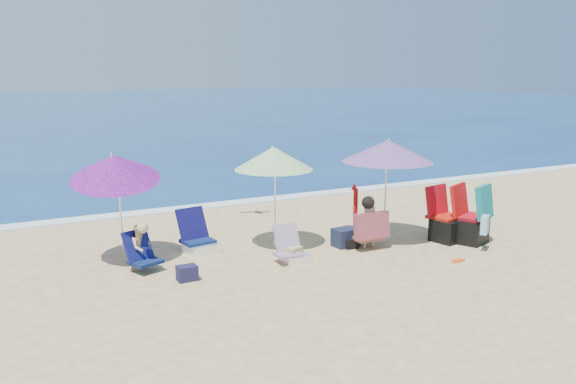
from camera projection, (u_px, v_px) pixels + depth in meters
name	position (u px, v px, depth m)	size (l,w,h in m)	color
ground	(331.00, 264.00, 10.31)	(120.00, 120.00, 0.00)	#D8BC84
sea	(42.00, 109.00, 49.44)	(120.00, 80.00, 0.12)	navy
foam	(221.00, 204.00, 14.74)	(120.00, 0.50, 0.04)	white
umbrella_turquoise	(388.00, 151.00, 11.36)	(2.04, 2.04, 1.98)	silver
umbrella_striped	(274.00, 158.00, 10.91)	(1.67, 1.67, 1.92)	white
umbrella_blue	(115.00, 167.00, 10.04)	(1.84, 1.88, 2.03)	white
furled_umbrella	(355.00, 210.00, 11.53)	(0.13, 0.13, 1.14)	#AD0E0C
chair_navy	(198.00, 241.00, 10.99)	(0.65, 0.80, 0.76)	#0D1C4B
chair_rainbow	(292.00, 252.00, 10.43)	(0.61, 0.57, 0.62)	#EA525E
camp_chair_left	(446.00, 225.00, 11.68)	(0.74, 0.77, 1.04)	#B91B0D
camp_chair_right	(472.00, 222.00, 11.50)	(0.88, 1.15, 1.15)	#AB0C18
person_center	(369.00, 223.00, 11.12)	(0.67, 0.55, 0.99)	tan
person_left	(141.00, 247.00, 9.95)	(0.63, 0.64, 0.85)	#D2B17E
bag_navy_a	(187.00, 273.00, 9.50)	(0.31, 0.22, 0.24)	#1B1A39
bag_tan	(294.00, 254.00, 10.48)	(0.34, 0.30, 0.24)	tan
bag_navy_b	(346.00, 237.00, 11.33)	(0.48, 0.37, 0.34)	#181F35
bag_black_b	(351.00, 244.00, 11.20)	(0.25, 0.18, 0.18)	black
orange_item	(458.00, 261.00, 10.45)	(0.25, 0.14, 0.03)	#E94A18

